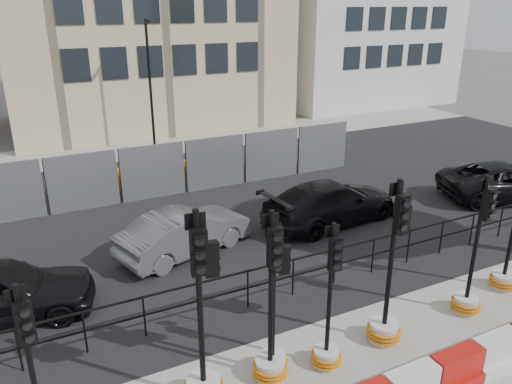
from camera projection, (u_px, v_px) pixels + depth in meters
ground at (320, 322)px, 11.09m from camera, size 120.00×120.00×0.00m
road at (206, 211)px, 16.94m from camera, size 40.00×14.00×0.03m
sidewalk_far at (140, 147)px, 24.47m from camera, size 40.00×4.00×0.02m
kerb_railing at (293, 271)px, 11.85m from camera, size 18.00×0.04×1.00m
heras_fencing at (178, 170)px, 19.04m from camera, size 14.33×1.72×2.00m
lamp_post_far at (150, 83)px, 22.69m from camera, size 0.12×0.56×6.00m
traffic_signal_b at (203, 360)px, 8.60m from camera, size 0.73×0.73×3.69m
traffic_signal_c at (271, 347)px, 9.18m from camera, size 0.68×0.68×3.44m
traffic_signal_d at (273, 340)px, 9.31m from camera, size 0.63×0.63×3.18m
traffic_signal_e at (327, 339)px, 9.54m from camera, size 0.60×0.60×3.05m
traffic_signal_f at (387, 306)px, 10.17m from camera, size 0.71×0.71×3.61m
traffic_signal_g at (469, 286)px, 11.20m from camera, size 0.65×0.65×3.30m
traffic_signal_h at (507, 264)px, 12.15m from camera, size 0.66×0.66×3.34m
car_b at (185, 232)px, 13.94m from camera, size 3.65×4.73×1.30m
car_c at (331, 202)px, 15.90m from camera, size 2.97×5.15×1.37m
car_d at (507, 181)px, 17.85m from camera, size 5.07×6.08×1.32m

